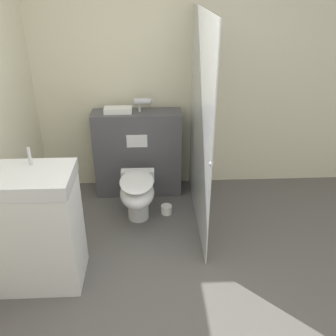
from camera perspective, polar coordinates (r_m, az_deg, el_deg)
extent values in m
plane|color=#565451|center=(2.94, -0.36, -23.15)|extent=(12.00, 12.00, 0.00)
cube|color=beige|center=(4.17, -1.72, 13.29)|extent=(8.00, 0.06, 2.50)
cube|color=#4C4C51|center=(4.20, -4.59, 2.24)|extent=(0.96, 0.29, 0.97)
cube|color=white|center=(3.98, -4.75, 4.09)|extent=(0.22, 0.01, 0.14)
cube|color=silver|center=(3.53, 4.88, 6.45)|extent=(0.01, 1.49, 2.02)
sphere|color=#B2B2B7|center=(2.90, 6.59, 0.61)|extent=(0.04, 0.04, 0.04)
cylinder|color=white|center=(3.88, -4.58, -5.46)|extent=(0.22, 0.22, 0.33)
ellipsoid|color=white|center=(3.71, -4.72, -3.75)|extent=(0.34, 0.51, 0.24)
ellipsoid|color=white|center=(3.64, -4.80, -2.01)|extent=(0.33, 0.50, 0.02)
cube|color=white|center=(3.93, -4.64, -1.15)|extent=(0.35, 0.10, 0.12)
cube|color=white|center=(3.16, -19.11, -9.54)|extent=(0.64, 0.47, 0.89)
cube|color=white|center=(2.90, -20.60, -1.62)|extent=(0.65, 0.48, 0.11)
cylinder|color=silver|center=(2.96, -20.32, 1.69)|extent=(0.02, 0.02, 0.14)
cylinder|color=#B7B7BC|center=(4.00, -3.91, 10.10)|extent=(0.17, 0.07, 0.07)
cone|color=#B7B7BC|center=(4.00, -2.45, 10.13)|extent=(0.03, 0.06, 0.06)
cylinder|color=#B7B7BC|center=(4.02, -4.37, 9.28)|extent=(0.03, 0.03, 0.10)
cube|color=white|center=(4.01, -7.63, 8.75)|extent=(0.29, 0.14, 0.06)
cylinder|color=white|center=(4.00, -0.24, -6.34)|extent=(0.12, 0.12, 0.09)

